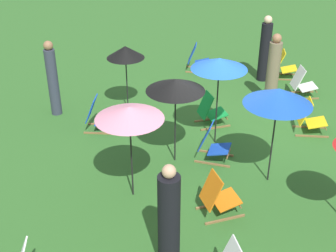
{
  "coord_description": "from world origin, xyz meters",
  "views": [
    {
      "loc": [
        -8.69,
        1.36,
        5.33
      ],
      "look_at": [
        0.0,
        1.2,
        0.5
      ],
      "focal_mm": 48.45,
      "sensor_mm": 36.0,
      "label": 1
    }
  ],
  "objects_px": {
    "deckchair_3": "(218,197)",
    "deckchair_7": "(284,66)",
    "deckchair_6": "(211,111)",
    "umbrella_0": "(219,64)",
    "umbrella_2": "(125,52)",
    "person_3": "(53,79)",
    "deckchair_1": "(98,116)",
    "deckchair_9": "(197,59)",
    "deckchair_2": "(212,144)",
    "person_2": "(169,220)",
    "umbrella_3": "(175,85)",
    "umbrella_1": "(278,97)",
    "umbrella_4": "(129,113)",
    "deckchair_8": "(302,84)",
    "deckchair_11": "(310,118)",
    "person_1": "(273,71)",
    "person_0": "(265,50)"
  },
  "relations": [
    {
      "from": "umbrella_3",
      "to": "umbrella_4",
      "type": "height_order",
      "value": "umbrella_3"
    },
    {
      "from": "deckchair_7",
      "to": "person_1",
      "type": "distance_m",
      "value": 1.95
    },
    {
      "from": "umbrella_1",
      "to": "person_2",
      "type": "distance_m",
      "value": 3.11
    },
    {
      "from": "umbrella_2",
      "to": "person_3",
      "type": "relative_size",
      "value": 0.9
    },
    {
      "from": "person_0",
      "to": "person_2",
      "type": "height_order",
      "value": "person_0"
    },
    {
      "from": "deckchair_9",
      "to": "umbrella_1",
      "type": "relative_size",
      "value": 0.42
    },
    {
      "from": "umbrella_0",
      "to": "umbrella_3",
      "type": "bearing_deg",
      "value": 128.34
    },
    {
      "from": "umbrella_1",
      "to": "person_0",
      "type": "height_order",
      "value": "umbrella_1"
    },
    {
      "from": "person_2",
      "to": "umbrella_3",
      "type": "bearing_deg",
      "value": -168.89
    },
    {
      "from": "person_1",
      "to": "umbrella_3",
      "type": "bearing_deg",
      "value": 133.97
    },
    {
      "from": "deckchair_6",
      "to": "person_3",
      "type": "distance_m",
      "value": 3.94
    },
    {
      "from": "deckchair_1",
      "to": "umbrella_4",
      "type": "xyz_separation_m",
      "value": [
        -2.54,
        -0.93,
        1.38
      ]
    },
    {
      "from": "deckchair_8",
      "to": "person_3",
      "type": "relative_size",
      "value": 0.43
    },
    {
      "from": "deckchair_6",
      "to": "umbrella_0",
      "type": "height_order",
      "value": "umbrella_0"
    },
    {
      "from": "deckchair_2",
      "to": "deckchair_9",
      "type": "bearing_deg",
      "value": 17.05
    },
    {
      "from": "deckchair_1",
      "to": "person_2",
      "type": "bearing_deg",
      "value": -154.68
    },
    {
      "from": "deckchair_11",
      "to": "umbrella_2",
      "type": "height_order",
      "value": "umbrella_2"
    },
    {
      "from": "deckchair_9",
      "to": "umbrella_3",
      "type": "relative_size",
      "value": 0.45
    },
    {
      "from": "umbrella_0",
      "to": "person_1",
      "type": "bearing_deg",
      "value": -40.0
    },
    {
      "from": "deckchair_9",
      "to": "person_3",
      "type": "bearing_deg",
      "value": 134.64
    },
    {
      "from": "person_1",
      "to": "deckchair_7",
      "type": "bearing_deg",
      "value": -26.58
    },
    {
      "from": "deckchair_9",
      "to": "deckchair_11",
      "type": "height_order",
      "value": "same"
    },
    {
      "from": "umbrella_0",
      "to": "umbrella_4",
      "type": "relative_size",
      "value": 1.08
    },
    {
      "from": "deckchair_11",
      "to": "person_1",
      "type": "distance_m",
      "value": 1.78
    },
    {
      "from": "person_2",
      "to": "person_3",
      "type": "distance_m",
      "value": 5.81
    },
    {
      "from": "deckchair_1",
      "to": "deckchair_11",
      "type": "relative_size",
      "value": 1.0
    },
    {
      "from": "deckchair_3",
      "to": "deckchair_6",
      "type": "xyz_separation_m",
      "value": [
        3.31,
        -0.2,
        0.0
      ]
    },
    {
      "from": "deckchair_9",
      "to": "umbrella_1",
      "type": "distance_m",
      "value": 6.08
    },
    {
      "from": "deckchair_7",
      "to": "deckchair_9",
      "type": "bearing_deg",
      "value": 83.13
    },
    {
      "from": "deckchair_2",
      "to": "person_3",
      "type": "relative_size",
      "value": 0.45
    },
    {
      "from": "deckchair_7",
      "to": "person_3",
      "type": "distance_m",
      "value": 6.73
    },
    {
      "from": "deckchair_2",
      "to": "umbrella_2",
      "type": "distance_m",
      "value": 3.28
    },
    {
      "from": "deckchair_2",
      "to": "umbrella_2",
      "type": "bearing_deg",
      "value": 56.74
    },
    {
      "from": "deckchair_7",
      "to": "deckchair_9",
      "type": "height_order",
      "value": "same"
    },
    {
      "from": "deckchair_2",
      "to": "umbrella_0",
      "type": "relative_size",
      "value": 0.43
    },
    {
      "from": "deckchair_1",
      "to": "deckchair_7",
      "type": "distance_m",
      "value": 6.0
    },
    {
      "from": "deckchair_2",
      "to": "umbrella_4",
      "type": "height_order",
      "value": "umbrella_4"
    },
    {
      "from": "umbrella_4",
      "to": "umbrella_3",
      "type": "bearing_deg",
      "value": -35.37
    },
    {
      "from": "deckchair_3",
      "to": "deckchair_9",
      "type": "height_order",
      "value": "same"
    },
    {
      "from": "deckchair_2",
      "to": "deckchair_9",
      "type": "height_order",
      "value": "same"
    },
    {
      "from": "deckchair_6",
      "to": "umbrella_4",
      "type": "bearing_deg",
      "value": 131.5
    },
    {
      "from": "deckchair_2",
      "to": "deckchair_11",
      "type": "xyz_separation_m",
      "value": [
        1.1,
        -2.39,
        0.0
      ]
    },
    {
      "from": "deckchair_7",
      "to": "umbrella_2",
      "type": "xyz_separation_m",
      "value": [
        -2.06,
        4.52,
        1.19
      ]
    },
    {
      "from": "deckchair_3",
      "to": "deckchair_7",
      "type": "distance_m",
      "value": 6.76
    },
    {
      "from": "umbrella_3",
      "to": "person_2",
      "type": "bearing_deg",
      "value": 176.35
    },
    {
      "from": "umbrella_0",
      "to": "umbrella_2",
      "type": "relative_size",
      "value": 1.17
    },
    {
      "from": "deckchair_8",
      "to": "deckchair_3",
      "type": "bearing_deg",
      "value": 147.22
    },
    {
      "from": "deckchair_2",
      "to": "person_0",
      "type": "xyz_separation_m",
      "value": [
        4.26,
        -1.93,
        0.55
      ]
    },
    {
      "from": "umbrella_0",
      "to": "person_3",
      "type": "relative_size",
      "value": 1.05
    },
    {
      "from": "deckchair_1",
      "to": "umbrella_0",
      "type": "distance_m",
      "value": 3.16
    }
  ]
}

